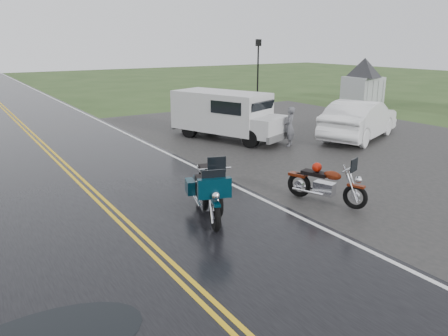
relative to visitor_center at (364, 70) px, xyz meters
The scene contains 11 objects.
ground 23.45m from the visitor_center, 149.04° to the right, with size 120.00×120.00×0.00m, color #2D471E.
road 20.24m from the visitor_center, behind, with size 8.00×100.00×0.04m, color black.
parking_pad 11.65m from the visitor_center, 142.13° to the right, with size 14.00×24.00×0.03m, color black.
visitor_center is the anchor object (origin of this frame).
motorcycle_red 19.23m from the visitor_center, 139.98° to the right, with size 0.81×2.23×1.32m, color #601D0B, non-canonical shape.
motorcycle_teal 21.79m from the visitor_center, 147.97° to the right, with size 0.88×2.42×1.43m, color #042431, non-canonical shape.
motorcycle_silver 21.02m from the visitor_center, 148.81° to the right, with size 0.91×2.52×1.49m, color #B4B8BD, non-canonical shape.
van_white 14.00m from the visitor_center, 157.64° to the right, with size 2.04×5.45×2.14m, color silver, non-canonical shape.
person_at_van 12.87m from the visitor_center, 152.55° to the right, with size 0.59×0.39×1.62m, color #54545A.
sedan_white 10.25m from the visitor_center, 140.20° to the right, with size 1.82×5.23×1.72m, color white.
lamp_post_far_right 6.91m from the visitor_center, 149.46° to the left, with size 0.38×0.38×4.40m, color black, non-canonical shape.
Camera 1 is at (-3.22, -7.39, 4.27)m, focal length 35.00 mm.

